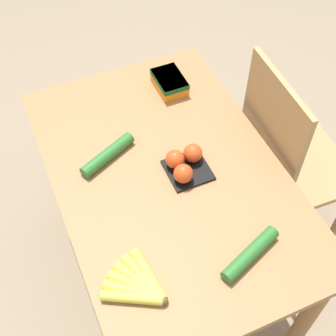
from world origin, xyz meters
name	(u,v)px	position (x,y,z in m)	size (l,w,h in m)	color
ground_plane	(168,270)	(0.00, 0.00, 0.00)	(12.00, 12.00, 0.00)	gray
dining_table	(168,193)	(0.00, 0.00, 0.62)	(1.17, 0.76, 0.74)	#9E7044
chair	(286,163)	(-0.02, 0.54, 0.51)	(0.44, 0.42, 0.99)	tan
banana_bunch	(139,286)	(0.35, -0.24, 0.76)	(0.19, 0.18, 0.03)	brown
tomato_pack	(185,163)	(0.01, 0.06, 0.78)	(0.14, 0.14, 0.08)	black
carrot_bag	(169,82)	(-0.39, 0.18, 0.78)	(0.15, 0.10, 0.06)	orange
cucumber_near	(250,254)	(0.39, 0.10, 0.76)	(0.12, 0.22, 0.04)	#2D702D
cucumber_far	(108,155)	(-0.14, -0.17, 0.76)	(0.13, 0.22, 0.04)	#2D702D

